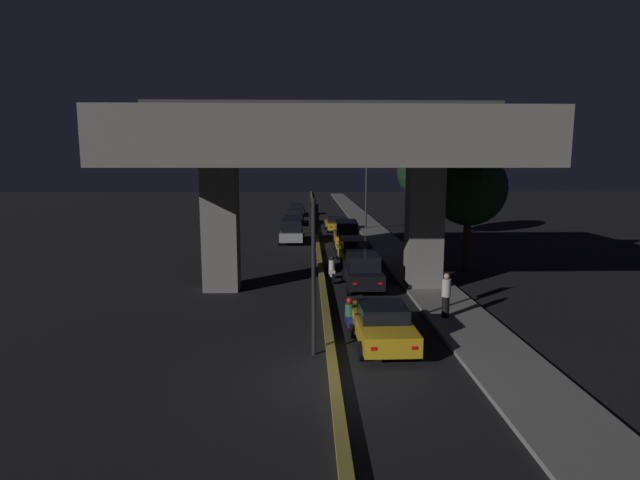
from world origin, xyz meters
TOP-DOWN VIEW (x-y plane):
  - ground_plane at (0.00, 0.00)m, footprint 200.00×200.00m
  - median_divider at (0.00, 35.00)m, footprint 0.30×126.00m
  - sidewalk_right at (5.33, 28.00)m, footprint 2.60×126.00m
  - elevated_overpass at (0.00, 10.72)m, footprint 17.14×13.09m
  - traffic_light_left_of_median at (-0.55, 2.19)m, footprint 0.30×0.49m
  - street_lamp at (4.50, 33.67)m, footprint 2.10×0.32m
  - car_taxi_yellow_lead at (1.79, 3.01)m, footprint 2.02×4.39m
  - car_black_second at (1.99, 10.88)m, footprint 1.85×4.23m
  - car_taxi_yellow_third at (2.12, 17.26)m, footprint 2.10×4.39m
  - car_taxi_yellow_fourth at (2.19, 24.07)m, footprint 2.05×4.65m
  - car_taxi_yellow_fifth at (1.84, 32.81)m, footprint 1.99×4.12m
  - car_silver_lead_oncoming at (-2.00, 25.58)m, footprint 1.97×4.02m
  - car_black_second_oncoming at (-2.15, 37.84)m, footprint 1.93×4.34m
  - car_black_third_oncoming at (-2.01, 47.15)m, footprint 1.87×4.71m
  - motorcycle_blue_filtering_near at (0.78, 4.21)m, footprint 0.33×1.85m
  - motorcycle_white_filtering_mid at (0.53, 12.40)m, footprint 0.34×1.69m
  - pedestrian_on_sidewalk at (4.71, 5.55)m, footprint 0.35×0.35m
  - roadside_tree_kerbside_near at (8.36, 14.58)m, footprint 4.23×4.23m
  - roadside_tree_kerbside_mid at (8.83, 27.03)m, footprint 4.65×4.65m

SIDE VIEW (x-z plane):
  - ground_plane at x=0.00m, z-range 0.00..0.00m
  - sidewalk_right at x=5.33m, z-range 0.00..0.15m
  - median_divider at x=0.00m, z-range 0.00..0.21m
  - motorcycle_blue_filtering_near at x=0.78m, z-range -0.09..1.24m
  - motorcycle_white_filtering_mid at x=0.53m, z-range -0.09..1.28m
  - car_taxi_yellow_fifth at x=1.84m, z-range 0.01..1.34m
  - car_taxi_yellow_lead at x=1.79m, z-range 0.01..1.44m
  - car_black_third_oncoming at x=-2.01m, z-range 0.01..1.45m
  - car_black_second_oncoming at x=-2.15m, z-range 0.02..1.57m
  - car_taxi_yellow_third at x=2.12m, z-range 0.04..1.64m
  - car_black_second at x=1.99m, z-range 0.03..1.81m
  - car_silver_lead_oncoming at x=-2.00m, z-range 0.04..1.92m
  - car_taxi_yellow_fourth at x=2.19m, z-range 0.04..1.94m
  - pedestrian_on_sidewalk at x=4.71m, z-range 0.15..1.92m
  - traffic_light_left_of_median at x=-0.55m, z-range 0.93..6.03m
  - street_lamp at x=4.50m, z-range 0.71..8.37m
  - roadside_tree_kerbside_near at x=8.36m, z-range 1.32..8.25m
  - roadside_tree_kerbside_mid at x=8.83m, z-range 1.62..9.52m
  - elevated_overpass at x=0.00m, z-range 2.37..11.49m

